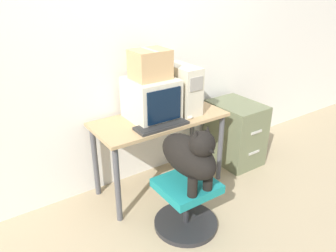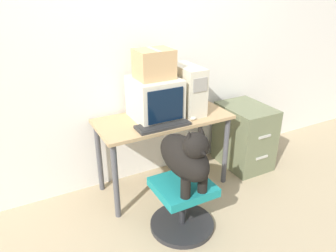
{
  "view_description": "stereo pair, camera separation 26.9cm",
  "coord_description": "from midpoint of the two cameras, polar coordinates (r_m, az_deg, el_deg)",
  "views": [
    {
      "loc": [
        -1.49,
        -2.03,
        1.9
      ],
      "look_at": [
        -0.1,
        -0.01,
        0.79
      ],
      "focal_mm": 35.0,
      "sensor_mm": 36.0,
      "label": 1
    },
    {
      "loc": [
        -1.26,
        -2.17,
        1.9
      ],
      "look_at": [
        -0.1,
        -0.01,
        0.79
      ],
      "focal_mm": 35.0,
      "sensor_mm": 36.0,
      "label": 2
    }
  ],
  "objects": [
    {
      "name": "pc_tower",
      "position": [
        3.06,
        -0.05,
        6.47
      ],
      "size": [
        0.19,
        0.42,
        0.44
      ],
      "color": "beige",
      "rests_on": "desk"
    },
    {
      "name": "computer_mouse",
      "position": [
        2.94,
        1.27,
        1.44
      ],
      "size": [
        0.06,
        0.04,
        0.03
      ],
      "color": "beige",
      "rests_on": "desk"
    },
    {
      "name": "wall_back",
      "position": [
        3.11,
        -7.66,
        13.04
      ],
      "size": [
        8.0,
        0.05,
        2.6
      ],
      "color": "white",
      "rests_on": "ground_plane"
    },
    {
      "name": "desk",
      "position": [
        3.03,
        -3.97,
        -0.51
      ],
      "size": [
        1.23,
        0.56,
        0.74
      ],
      "color": "tan",
      "rests_on": "ground_plane"
    },
    {
      "name": "office_chair",
      "position": [
        2.74,
        0.33,
        -13.49
      ],
      "size": [
        0.53,
        0.53,
        0.43
      ],
      "color": "#262628",
      "rests_on": "ground_plane"
    },
    {
      "name": "keyboard",
      "position": [
        2.79,
        -3.89,
        0.06
      ],
      "size": [
        0.47,
        0.18,
        0.03
      ],
      "color": "#2D2D2D",
      "rests_on": "desk"
    },
    {
      "name": "ground_plane",
      "position": [
        3.15,
        -0.98,
        -12.74
      ],
      "size": [
        12.0,
        12.0,
        0.0
      ],
      "primitive_type": "plane",
      "color": "tan"
    },
    {
      "name": "crt_monitor",
      "position": [
        2.91,
        -5.6,
        4.67
      ],
      "size": [
        0.4,
        0.43,
        0.37
      ],
      "color": "beige",
      "rests_on": "desk"
    },
    {
      "name": "filing_cabinet",
      "position": [
        3.66,
        9.55,
        -1.18
      ],
      "size": [
        0.44,
        0.59,
        0.68
      ],
      "color": "#6B7251",
      "rests_on": "ground_plane"
    },
    {
      "name": "dog",
      "position": [
        2.46,
        0.8,
        -5.16
      ],
      "size": [
        0.27,
        0.58,
        0.53
      ],
      "color": "black",
      "rests_on": "office_chair"
    },
    {
      "name": "cardboard_box",
      "position": [
        2.83,
        -5.9,
        10.6
      ],
      "size": [
        0.31,
        0.25,
        0.25
      ],
      "color": "tan",
      "rests_on": "crt_monitor"
    }
  ]
}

